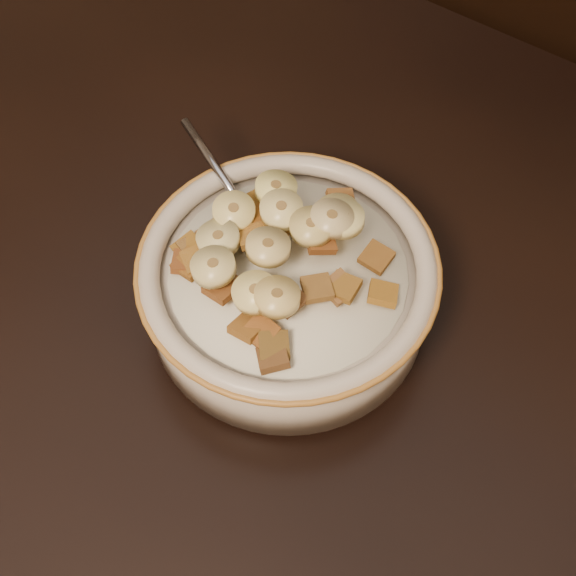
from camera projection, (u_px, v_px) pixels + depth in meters
The scene contains 42 objects.
floor at pixel (131, 506), 1.34m from camera, with size 4.00×4.50×0.10m, color #422816.
chair at pixel (429, 152), 1.02m from camera, with size 0.46×0.46×1.04m, color black.
cereal_bowl at pixel (288, 292), 0.59m from camera, with size 0.21×0.21×0.05m, color #BAA896.
milk at pixel (288, 273), 0.57m from camera, with size 0.17×0.17×0.00m, color silver.
spoon at pixel (264, 238), 0.58m from camera, with size 0.04×0.05×0.01m, color #9EA5B8.
cereal_square_0 at pixel (273, 194), 0.61m from camera, with size 0.02×0.02×0.01m, color #955925.
cereal_square_1 at pixel (288, 219), 0.58m from camera, with size 0.02×0.02×0.01m, color olive.
cereal_square_2 at pixel (261, 331), 0.54m from camera, with size 0.02×0.02×0.01m, color #935422.
cereal_square_3 at pixel (257, 203), 0.60m from camera, with size 0.02×0.02×0.01m, color brown.
cereal_square_4 at pixel (186, 262), 0.57m from camera, with size 0.02×0.02×0.01m, color brown.
cereal_square_5 at pixel (219, 279), 0.56m from camera, with size 0.02×0.02×0.01m, color brown.
cereal_square_6 at pixel (262, 216), 0.58m from camera, with size 0.02×0.02×0.01m, color brown.
cereal_square_7 at pixel (197, 259), 0.57m from camera, with size 0.02×0.02×0.01m, color brown.
cereal_square_8 at pixel (339, 287), 0.55m from camera, with size 0.02×0.02×0.01m, color brown.
cereal_square_9 at pixel (341, 201), 0.60m from camera, with size 0.02×0.02×0.01m, color brown.
cereal_square_10 at pixel (376, 257), 0.57m from camera, with size 0.02×0.02×0.01m, color brown.
cereal_square_11 at pixel (253, 236), 0.57m from camera, with size 0.02×0.02×0.01m, color #9B6B1D.
cereal_square_12 at pixel (383, 294), 0.56m from camera, with size 0.02×0.02×0.01m, color #995F18.
cereal_square_13 at pixel (221, 289), 0.55m from camera, with size 0.02×0.02×0.01m, color brown.
cereal_square_14 at pixel (343, 287), 0.55m from camera, with size 0.02×0.02×0.01m, color brown.
cereal_square_15 at pixel (320, 241), 0.56m from camera, with size 0.02×0.02×0.01m, color brown.
cereal_square_16 at pixel (274, 346), 0.53m from camera, with size 0.02×0.02×0.01m, color brown.
cereal_square_17 at pixel (317, 288), 0.55m from camera, with size 0.02×0.02×0.01m, color olive.
cereal_square_18 at pixel (189, 264), 0.57m from camera, with size 0.02×0.02×0.01m, color brown.
cereal_square_19 at pixel (288, 299), 0.54m from camera, with size 0.02×0.02×0.01m, color brown.
cereal_square_20 at pixel (273, 358), 0.53m from camera, with size 0.02×0.02×0.01m, color brown.
cereal_square_21 at pixel (189, 248), 0.58m from camera, with size 0.02×0.02×0.01m, color brown.
cereal_square_22 at pixel (215, 233), 0.58m from camera, with size 0.02×0.02×0.01m, color olive.
cereal_square_23 at pixel (194, 248), 0.58m from camera, with size 0.02×0.02×0.01m, color olive.
cereal_square_24 at pixel (248, 327), 0.54m from camera, with size 0.02×0.02×0.01m, color brown.
banana_slice_0 at pixel (218, 239), 0.56m from camera, with size 0.03×0.03×0.01m, color beige.
banana_slice_1 at pixel (337, 213), 0.57m from camera, with size 0.03×0.03×0.01m, color #FFEA82.
banana_slice_2 at pixel (332, 218), 0.56m from camera, with size 0.03×0.03×0.01m, color beige.
banana_slice_3 at pixel (311, 227), 0.56m from camera, with size 0.03×0.03×0.01m, color #E4DA7D.
banana_slice_4 at pixel (277, 297), 0.53m from camera, with size 0.03×0.03×0.01m, color #D9C670.
banana_slice_5 at pixel (276, 189), 0.59m from camera, with size 0.03×0.03×0.01m, color #FFF497.
banana_slice_6 at pixel (268, 247), 0.55m from camera, with size 0.03×0.03×0.01m, color #EFD989.
banana_slice_7 at pixel (281, 210), 0.57m from camera, with size 0.03×0.03×0.01m, color #EEDE93.
banana_slice_8 at pixel (343, 219), 0.57m from camera, with size 0.03×0.03×0.01m, color #ECDC83.
banana_slice_9 at pixel (255, 293), 0.53m from camera, with size 0.03×0.03×0.01m, color #F2E993.
banana_slice_10 at pixel (234, 212), 0.58m from camera, with size 0.03×0.03×0.01m, color #FFEE95.
banana_slice_11 at pixel (213, 267), 0.54m from camera, with size 0.03×0.03×0.01m, color #FFE489.
Camera 1 is at (0.47, -0.19, 1.27)m, focal length 50.00 mm.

